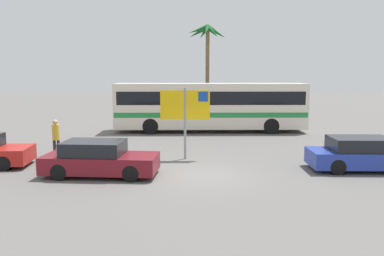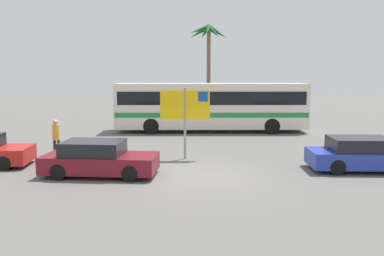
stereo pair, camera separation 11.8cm
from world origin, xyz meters
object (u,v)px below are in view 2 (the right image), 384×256
object	(u,v)px
bus_front_coach	(211,105)
ferry_sign	(186,108)
car_maroon	(99,159)
car_blue	(364,155)
pedestrian_near_sign	(56,136)

from	to	relation	value
bus_front_coach	ferry_sign	bearing A→B (deg)	-100.31
bus_front_coach	car_maroon	bearing A→B (deg)	-112.95
ferry_sign	car_maroon	size ratio (longest dim) A/B	0.73
bus_front_coach	car_blue	distance (m)	12.09
bus_front_coach	ferry_sign	xyz separation A→B (m)	(-1.55, -8.52, 0.54)
car_blue	ferry_sign	bearing A→B (deg)	164.96
bus_front_coach	ferry_sign	world-z (taller)	ferry_sign
bus_front_coach	car_maroon	size ratio (longest dim) A/B	2.83
car_blue	car_maroon	bearing A→B (deg)	-174.16
bus_front_coach	car_blue	xyz separation A→B (m)	(5.57, -10.67, -1.15)
car_maroon	car_blue	distance (m)	10.43
ferry_sign	car_maroon	bearing A→B (deg)	-137.75
car_maroon	pedestrian_near_sign	bearing A→B (deg)	135.86
car_blue	pedestrian_near_sign	distance (m)	13.18
car_blue	bus_front_coach	bearing A→B (deg)	119.32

